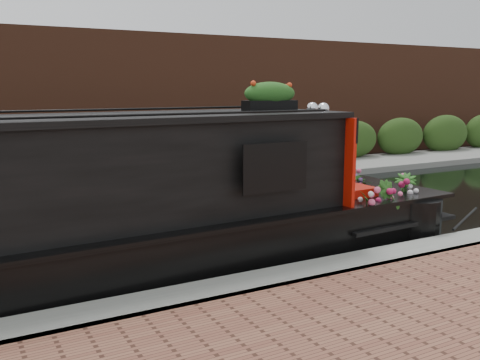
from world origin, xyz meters
TOP-DOWN VIEW (x-y plane):
  - ground at (0.00, 0.00)m, footprint 80.00×80.00m
  - near_bank_coping at (0.00, -3.30)m, footprint 40.00×0.60m
  - far_bank_path at (0.00, 4.20)m, footprint 40.00×2.40m
  - far_hedge at (0.00, 5.10)m, footprint 40.00×1.10m
  - far_brick_wall at (0.00, 7.20)m, footprint 40.00×1.00m
  - narrowboat at (-1.74, -1.89)m, footprint 11.56×2.46m
  - rope_fender at (4.39, -1.89)m, footprint 0.36×0.39m

SIDE VIEW (x-z plane):
  - ground at x=0.00m, z-range 0.00..0.00m
  - near_bank_coping at x=0.00m, z-range -0.25..0.25m
  - far_bank_path at x=0.00m, z-range -0.17..0.17m
  - far_hedge at x=0.00m, z-range -1.40..1.40m
  - far_brick_wall at x=0.00m, z-range -4.00..4.00m
  - rope_fender at x=4.39m, z-range 0.00..0.36m
  - narrowboat at x=-1.74m, z-range -0.55..2.16m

